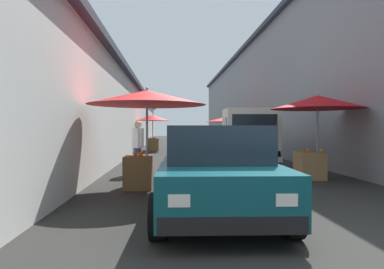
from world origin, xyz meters
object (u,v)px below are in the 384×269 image
(fruit_stall_near_left, at_px, (153,124))
(fruit_stall_mid_lane, at_px, (146,108))
(delivery_truck, at_px, (246,138))
(fruit_stall_far_left, at_px, (229,123))
(parked_scooter, at_px, (172,152))
(hatchback_car, at_px, (215,168))
(fruit_stall_near_right, at_px, (317,110))
(vendor_in_shade, at_px, (235,137))
(vendor_by_crates, at_px, (138,143))

(fruit_stall_near_left, bearing_deg, fruit_stall_mid_lane, -177.95)
(delivery_truck, bearing_deg, fruit_stall_far_left, -5.39)
(fruit_stall_mid_lane, bearing_deg, fruit_stall_near_left, 2.05)
(fruit_stall_near_left, relative_size, parked_scooter, 1.37)
(fruit_stall_near_left, height_order, hatchback_car, fruit_stall_near_left)
(fruit_stall_near_left, xyz_separation_m, fruit_stall_near_right, (-11.95, -5.10, 0.20))
(vendor_in_shade, bearing_deg, vendor_by_crates, 148.18)
(fruit_stall_far_left, distance_m, hatchback_car, 14.43)
(fruit_stall_mid_lane, bearing_deg, hatchback_car, -149.93)
(parked_scooter, bearing_deg, fruit_stall_near_right, -139.37)
(fruit_stall_near_left, distance_m, hatchback_car, 15.58)
(hatchback_car, bearing_deg, vendor_by_crates, 19.52)
(fruit_stall_near_right, bearing_deg, delivery_truck, 22.80)
(vendor_in_shade, bearing_deg, delivery_truck, 173.01)
(delivery_truck, xyz_separation_m, vendor_by_crates, (-1.65, 3.78, -0.09))
(vendor_in_shade, bearing_deg, fruit_stall_far_left, -1.05)
(vendor_by_crates, bearing_deg, delivery_truck, -66.47)
(fruit_stall_near_left, xyz_separation_m, vendor_by_crates, (-10.58, -0.05, -0.76))
(fruit_stall_mid_lane, xyz_separation_m, parked_scooter, (5.89, -0.64, -1.44))
(hatchback_car, height_order, vendor_in_shade, vendor_in_shade)
(delivery_truck, bearing_deg, fruit_stall_near_left, 23.20)
(fruit_stall_near_right, distance_m, delivery_truck, 3.39)
(fruit_stall_far_left, xyz_separation_m, hatchback_car, (-14.13, 2.77, -1.00))
(fruit_stall_far_left, relative_size, vendor_by_crates, 1.72)
(fruit_stall_near_left, relative_size, vendor_by_crates, 1.41)
(fruit_stall_near_left, distance_m, fruit_stall_far_left, 4.74)
(hatchback_car, distance_m, vendor_by_crates, 5.17)
(parked_scooter, bearing_deg, vendor_in_shade, -40.99)
(fruit_stall_near_right, relative_size, vendor_in_shade, 1.57)
(fruit_stall_near_left, distance_m, parked_scooter, 7.49)
(fruit_stall_near_right, height_order, parked_scooter, fruit_stall_near_right)
(fruit_stall_near_right, relative_size, hatchback_car, 0.64)
(fruit_stall_near_left, bearing_deg, parked_scooter, -171.36)
(fruit_stall_mid_lane, bearing_deg, vendor_in_shade, -22.38)
(fruit_stall_near_left, bearing_deg, vendor_by_crates, -179.73)
(fruit_stall_mid_lane, xyz_separation_m, fruit_stall_near_right, (1.25, -4.63, 0.02))
(fruit_stall_near_right, bearing_deg, fruit_stall_near_left, 23.10)
(fruit_stall_far_left, xyz_separation_m, vendor_in_shade, (-2.07, 0.04, -0.79))
(fruit_stall_near_left, bearing_deg, hatchback_car, -173.44)
(delivery_truck, height_order, vendor_in_shade, delivery_truck)
(hatchback_car, bearing_deg, parked_scooter, 4.67)
(fruit_stall_near_left, bearing_deg, vendor_in_shade, -126.97)
(fruit_stall_mid_lane, relative_size, delivery_truck, 0.55)
(fruit_stall_mid_lane, xyz_separation_m, fruit_stall_far_left, (11.87, -4.07, -0.15))
(vendor_in_shade, bearing_deg, parked_scooter, 139.01)
(fruit_stall_near_right, relative_size, parked_scooter, 1.51)
(vendor_by_crates, xyz_separation_m, vendor_in_shade, (7.19, -4.46, -0.01))
(hatchback_car, bearing_deg, delivery_truck, -17.49)
(fruit_stall_mid_lane, distance_m, fruit_stall_far_left, 12.55)
(fruit_stall_far_left, height_order, fruit_stall_near_right, fruit_stall_near_right)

